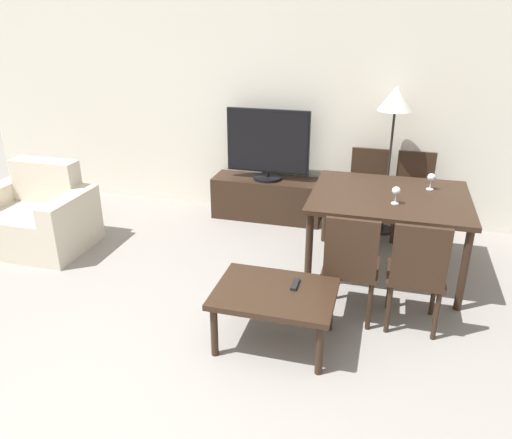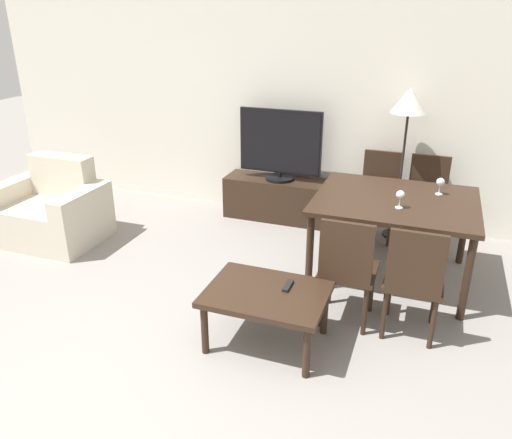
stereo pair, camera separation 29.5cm
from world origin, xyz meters
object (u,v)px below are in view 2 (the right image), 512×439
object	(u,v)px
dining_chair_far_left	(379,191)
dining_chair_near_right	(414,278)
dining_table	(395,207)
wine_glass_left	(400,196)
remote_primary	(288,286)
dining_chair_far	(426,196)
tv	(280,145)
floor_lamp	(409,109)
wine_glass_center	(440,183)
tv_stand	(279,199)
coffee_table	(267,298)
dining_chair_near	(347,267)
armchair	(51,212)

from	to	relation	value
dining_chair_far_left	dining_chair_near_right	bearing A→B (deg)	-74.97
dining_table	wine_glass_left	distance (m)	0.27
remote_primary	wine_glass_left	distance (m)	1.20
dining_table	dining_chair_far	bearing A→B (deg)	74.97
dining_table	dining_chair_far_left	distance (m)	0.90
tv	wine_glass_left	xyz separation A→B (m)	(1.34, -1.13, -0.01)
floor_lamp	dining_chair_far_left	bearing A→B (deg)	-170.01
dining_chair_near_right	wine_glass_center	size ratio (longest dim) A/B	5.90
tv_stand	dining_chair_far	xyz separation A→B (m)	(1.53, -0.07, 0.25)
tv_stand	floor_lamp	size ratio (longest dim) A/B	0.80
dining_chair_near_right	tv_stand	bearing A→B (deg)	130.68
coffee_table	dining_chair_near	distance (m)	0.63
tv_stand	dining_chair_near	world-z (taller)	dining_chair_near
dining_chair_near_right	floor_lamp	xyz separation A→B (m)	(-0.26, 1.74, 0.82)
dining_chair_near	dining_chair_near_right	xyz separation A→B (m)	(0.46, 0.00, 0.00)
dining_table	remote_primary	xyz separation A→B (m)	(-0.57, -1.16, -0.23)
wine_glass_center	tv	bearing A→B (deg)	156.81
dining_chair_far	dining_chair_far_left	world-z (taller)	same
coffee_table	dining_chair_far_left	distance (m)	2.17
tv	dining_chair_far_left	world-z (taller)	tv
wine_glass_left	wine_glass_center	size ratio (longest dim) A/B	1.00
armchair	remote_primary	bearing A→B (deg)	-16.27
tv	remote_primary	world-z (taller)	tv
dining_chair_near_right	floor_lamp	size ratio (longest dim) A/B	0.57
dining_chair_near	wine_glass_center	size ratio (longest dim) A/B	5.90
dining_table	floor_lamp	size ratio (longest dim) A/B	0.87
tv	coffee_table	distance (m)	2.32
dining_chair_far	floor_lamp	xyz separation A→B (m)	(-0.26, 0.03, 0.82)
dining_chair_far	remote_primary	xyz separation A→B (m)	(-0.80, -2.01, -0.05)
armchair	floor_lamp	distance (m)	3.63
wine_glass_left	wine_glass_center	world-z (taller)	same
dining_table	floor_lamp	distance (m)	1.10
dining_chair_near	wine_glass_left	world-z (taller)	wine_glass_left
dining_table	remote_primary	size ratio (longest dim) A/B	8.71
floor_lamp	coffee_table	bearing A→B (deg)	-106.97
coffee_table	armchair	bearing A→B (deg)	160.99
dining_chair_far_left	wine_glass_left	size ratio (longest dim) A/B	5.90
dining_chair_near	tv_stand	bearing A→B (deg)	121.04
tv_stand	coffee_table	world-z (taller)	tv_stand
wine_glass_left	floor_lamp	bearing A→B (deg)	94.00
tv_stand	tv	size ratio (longest dim) A/B	1.34
tv_stand	dining_chair_far	distance (m)	1.55
armchair	remote_primary	world-z (taller)	armchair
tv	dining_chair_far	xyz separation A→B (m)	(1.53, -0.07, -0.36)
armchair	dining_chair_far	xyz separation A→B (m)	(3.52, 1.22, 0.19)
coffee_table	wine_glass_center	distance (m)	1.86
floor_lamp	dining_table	bearing A→B (deg)	-87.71
dining_chair_far_left	floor_lamp	distance (m)	0.84
floor_lamp	tv	bearing A→B (deg)	178.37
dining_chair_near	dining_chair_far_left	size ratio (longest dim) A/B	1.00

